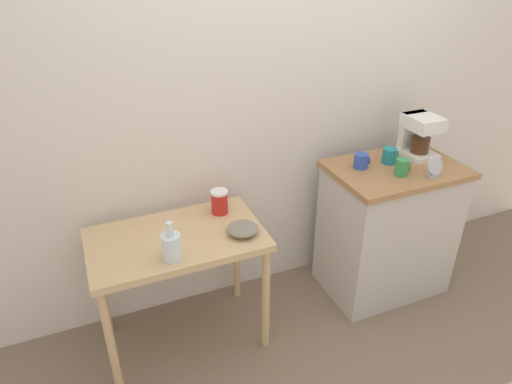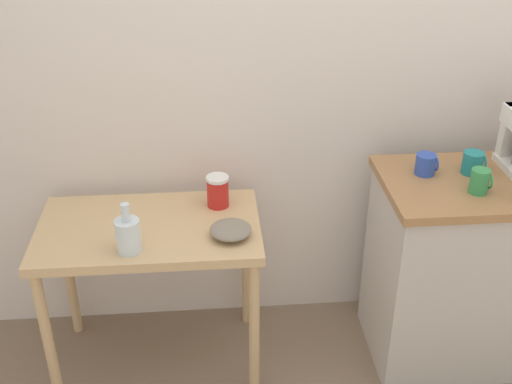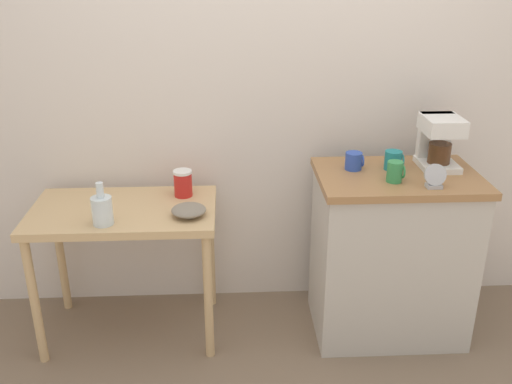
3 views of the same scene
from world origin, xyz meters
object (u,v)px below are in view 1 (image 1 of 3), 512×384
at_px(coffee_maker, 419,133).
at_px(table_clock, 434,168).
at_px(glass_carafe_vase, 172,246).
at_px(bowl_stoneware, 243,229).
at_px(mug_dark_teal, 390,156).
at_px(canister_enamel, 220,202).
at_px(mug_blue, 361,161).
at_px(mug_tall_green, 402,167).

bearing_deg(coffee_maker, table_clock, -110.49).
xyz_separation_m(glass_carafe_vase, coffee_maker, (1.63, 0.25, 0.23)).
distance_m(bowl_stoneware, mug_dark_teal, 1.03).
bearing_deg(bowl_stoneware, mug_dark_teal, 8.06).
xyz_separation_m(bowl_stoneware, coffee_maker, (1.24, 0.18, 0.28)).
height_order(coffee_maker, mug_dark_teal, coffee_maker).
xyz_separation_m(canister_enamel, coffee_maker, (1.28, -0.07, 0.24)).
distance_m(mug_blue, mug_dark_teal, 0.20).
height_order(glass_carafe_vase, canister_enamel, glass_carafe_vase).
distance_m(canister_enamel, mug_dark_teal, 1.07).
xyz_separation_m(glass_carafe_vase, canister_enamel, (0.35, 0.32, -0.00)).
relative_size(mug_dark_teal, table_clock, 0.83).
bearing_deg(mug_tall_green, bowl_stoneware, 178.84).
bearing_deg(mug_blue, mug_dark_teal, -3.03).
xyz_separation_m(mug_blue, mug_tall_green, (0.16, -0.17, 0.01)).
distance_m(canister_enamel, mug_blue, 0.87).
relative_size(mug_blue, table_clock, 0.79).
height_order(mug_blue, mug_tall_green, mug_tall_green).
distance_m(mug_tall_green, mug_dark_teal, 0.17).
xyz_separation_m(mug_dark_teal, table_clock, (0.12, -0.25, 0.00)).
bearing_deg(bowl_stoneware, coffee_maker, 8.25).
distance_m(bowl_stoneware, canister_enamel, 0.25).
xyz_separation_m(bowl_stoneware, table_clock, (1.13, -0.10, 0.19)).
relative_size(bowl_stoneware, table_clock, 1.46).
height_order(canister_enamel, coffee_maker, coffee_maker).
bearing_deg(canister_enamel, mug_dark_teal, -5.73).
distance_m(glass_carafe_vase, coffee_maker, 1.66).
distance_m(bowl_stoneware, coffee_maker, 1.28).
bearing_deg(mug_dark_teal, glass_carafe_vase, -171.44).
bearing_deg(mug_blue, table_clock, -39.07).
bearing_deg(glass_carafe_vase, coffee_maker, 8.64).
bearing_deg(mug_blue, canister_enamel, 173.66).
height_order(bowl_stoneware, glass_carafe_vase, glass_carafe_vase).
bearing_deg(mug_tall_green, canister_enamel, 165.19).
relative_size(bowl_stoneware, canister_enamel, 1.20).
bearing_deg(mug_dark_teal, coffee_maker, 9.12).
distance_m(coffee_maker, table_clock, 0.32).
bearing_deg(bowl_stoneware, canister_enamel, 99.65).
bearing_deg(glass_carafe_vase, bowl_stoneware, 9.85).
bearing_deg(table_clock, coffee_maker, 69.51).
height_order(mug_blue, mug_dark_teal, mug_dark_teal).
height_order(glass_carafe_vase, coffee_maker, coffee_maker).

